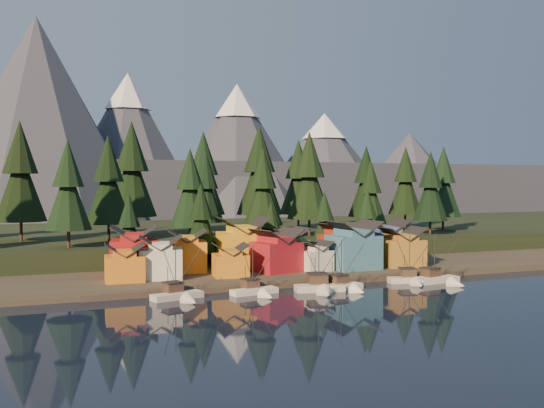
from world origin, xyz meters
name	(u,v)px	position (x,y,z in m)	size (l,w,h in m)	color
ground	(329,301)	(0.00, 0.00, 0.00)	(500.00, 500.00, 0.00)	black
shore_strip	(251,267)	(0.00, 40.00, 0.75)	(400.00, 50.00, 1.50)	#363027
hillside	(197,239)	(0.00, 90.00, 3.00)	(420.00, 100.00, 6.00)	black
dock	(291,283)	(0.00, 16.50, 0.50)	(80.00, 4.00, 1.00)	#4A3F35
mountain_ridge	(125,171)	(-4.20, 213.59, 26.06)	(560.00, 190.00, 90.00)	#4B5061
boat_1	(180,289)	(-23.66, 10.58, 1.97)	(9.87, 10.32, 10.60)	beige
boat_2	(257,285)	(-9.57, 10.04, 1.83)	(9.40, 9.98, 9.96)	white
boat_3	(321,279)	(2.35, 8.04, 2.45)	(9.89, 10.53, 12.23)	beige
boat_4	(346,280)	(7.62, 7.95, 2.09)	(8.65, 9.19, 10.52)	white
boat_5	(412,273)	(23.95, 10.18, 2.03)	(9.64, 10.09, 10.70)	beige
boat_6	(441,274)	(29.32, 7.94, 1.96)	(10.82, 11.54, 10.93)	silver
house_front_0	(125,262)	(-31.09, 24.95, 5.30)	(7.68, 7.32, 7.22)	orange
house_front_1	(161,256)	(-23.94, 25.86, 5.96)	(9.63, 9.37, 8.50)	silver
house_front_2	(230,259)	(-10.38, 23.34, 4.96)	(7.57, 7.62, 6.59)	orange
house_front_3	(276,249)	(0.70, 26.05, 6.28)	(10.74, 10.44, 9.10)	maroon
house_front_4	(314,255)	(8.87, 24.55, 4.83)	(7.06, 7.48, 6.34)	beige
house_front_5	(353,244)	(17.99, 23.71, 7.01)	(10.28, 9.40, 10.49)	teal
house_front_6	(401,246)	(30.28, 23.59, 6.13)	(9.69, 9.27, 8.82)	#AA792B
house_back_0	(134,249)	(-28.09, 32.54, 6.83)	(10.77, 10.47, 10.15)	maroon
house_back_1	(187,250)	(-16.93, 33.12, 6.20)	(9.30, 9.38, 8.95)	orange
house_back_2	(243,242)	(-4.11, 33.80, 7.39)	(11.42, 10.64, 11.21)	gold
house_back_3	(286,246)	(5.84, 32.94, 6.08)	(9.03, 8.15, 8.71)	#3F7542
house_back_4	(341,242)	(20.32, 33.94, 6.40)	(9.41, 9.11, 9.33)	maroon
house_back_5	(387,240)	(31.39, 31.54, 6.76)	(10.65, 10.73, 10.02)	#3C548E
tree_hill_1	(20,175)	(-50.00, 68.00, 22.25)	(12.76, 12.76, 29.71)	#332319
tree_hill_2	(68,188)	(-40.00, 48.00, 19.12)	(10.31, 10.31, 24.01)	#332319
tree_hill_3	(108,183)	(-30.00, 60.00, 20.28)	(11.21, 11.21, 26.12)	#332319
tree_hill_4	(132,173)	(-22.00, 75.00, 23.11)	(13.44, 13.44, 31.30)	#332319
tree_hill_5	(190,191)	(-12.00, 50.00, 18.46)	(9.79, 9.79, 22.80)	#332319
tree_hill_6	(206,190)	(-4.00, 65.00, 18.47)	(9.80, 9.80, 22.82)	#332319
tree_hill_7	(263,190)	(6.00, 48.00, 18.63)	(9.92, 9.92, 23.11)	#332319
tree_hill_8	(259,174)	(14.00, 72.00, 23.05)	(13.39, 13.39, 31.19)	#332319
tree_hill_9	(309,179)	(22.00, 55.00, 21.43)	(12.12, 12.12, 28.23)	#332319
tree_hill_10	(298,180)	(30.00, 80.00, 21.29)	(12.01, 12.01, 27.97)	#332319
tree_hill_11	(371,194)	(38.00, 50.00, 17.27)	(8.86, 8.86, 20.63)	#332319
tree_hill_12	(366,184)	(46.00, 66.00, 19.94)	(10.95, 10.95, 25.50)	#332319
tree_hill_13	(430,189)	(56.00, 48.00, 18.69)	(9.97, 9.97, 23.23)	#332319
tree_hill_14	(405,183)	(64.00, 72.00, 20.27)	(11.21, 11.21, 26.11)	#332319
tree_hill_15	(203,177)	(0.00, 82.00, 22.25)	(12.76, 12.76, 29.72)	#332319
tree_hill_17	(443,184)	(68.00, 58.00, 19.92)	(10.93, 10.93, 25.47)	#332319
tree_shore_0	(129,228)	(-28.00, 40.00, 10.60)	(7.16, 7.16, 16.67)	#332319
tree_shore_1	(201,221)	(-12.00, 40.00, 11.85)	(8.13, 8.13, 18.94)	#332319
tree_shore_2	(271,229)	(5.00, 40.00, 9.41)	(6.22, 6.22, 14.49)	#332319
tree_shore_3	(324,222)	(19.00, 40.00, 10.72)	(7.25, 7.25, 16.89)	#332319
tree_shore_4	(367,219)	(31.00, 40.00, 11.15)	(7.58, 7.58, 17.67)	#332319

